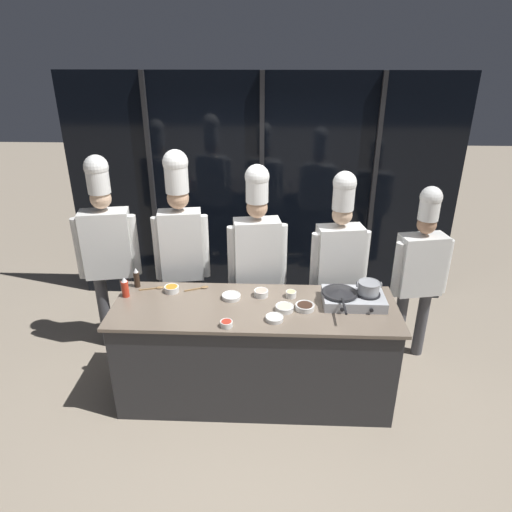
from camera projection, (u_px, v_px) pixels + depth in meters
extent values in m
plane|color=gray|center=(255.00, 393.00, 4.22)|extent=(24.00, 24.00, 0.00)
cube|color=black|center=(262.00, 193.00, 5.37)|extent=(4.54, 0.04, 2.70)
cube|color=#232326|center=(153.00, 193.00, 5.37)|extent=(0.05, 0.05, 2.70)
cube|color=#232326|center=(262.00, 194.00, 5.32)|extent=(0.05, 0.05, 2.70)
cube|color=#232326|center=(373.00, 196.00, 5.28)|extent=(0.05, 0.05, 2.70)
cube|color=#2D2D30|center=(255.00, 353.00, 4.03)|extent=(2.33, 0.76, 0.90)
cube|color=#756656|center=(255.00, 308.00, 3.84)|extent=(2.41, 0.79, 0.03)
cube|color=#B2B5BA|center=(353.00, 299.00, 3.86)|extent=(0.51, 0.35, 0.09)
cylinder|color=black|center=(340.00, 293.00, 3.84)|extent=(0.21, 0.21, 0.01)
cylinder|color=black|center=(342.00, 310.00, 3.70)|extent=(0.03, 0.01, 0.03)
cylinder|color=black|center=(368.00, 294.00, 3.83)|extent=(0.21, 0.21, 0.01)
cylinder|color=black|center=(371.00, 310.00, 3.69)|extent=(0.03, 0.01, 0.03)
cylinder|color=#232326|center=(340.00, 292.00, 3.84)|extent=(0.29, 0.29, 0.01)
cone|color=#232326|center=(340.00, 291.00, 3.83)|extent=(0.31, 0.31, 0.04)
cylinder|color=black|center=(344.00, 306.00, 3.59)|extent=(0.02, 0.23, 0.02)
cylinder|color=#93969B|center=(369.00, 288.00, 3.81)|extent=(0.18, 0.18, 0.10)
torus|color=#93969B|center=(369.00, 283.00, 3.79)|extent=(0.18, 0.18, 0.01)
torus|color=#93969B|center=(357.00, 284.00, 3.80)|extent=(0.01, 0.05, 0.05)
torus|color=#93969B|center=(381.00, 285.00, 3.79)|extent=(0.01, 0.05, 0.05)
cylinder|color=red|center=(125.00, 289.00, 3.95)|extent=(0.06, 0.06, 0.15)
cone|color=white|center=(124.00, 279.00, 3.92)|extent=(0.05, 0.05, 0.04)
cylinder|color=#332319|center=(137.00, 279.00, 4.12)|extent=(0.05, 0.05, 0.14)
cone|color=white|center=(136.00, 270.00, 4.08)|extent=(0.05, 0.05, 0.04)
cylinder|color=white|center=(226.00, 324.00, 3.55)|extent=(0.10, 0.10, 0.04)
torus|color=white|center=(226.00, 322.00, 3.54)|extent=(0.10, 0.10, 0.01)
cylinder|color=#B22D1E|center=(226.00, 323.00, 3.54)|extent=(0.08, 0.08, 0.02)
cylinder|color=white|center=(284.00, 308.00, 3.76)|extent=(0.15, 0.15, 0.04)
torus|color=white|center=(284.00, 306.00, 3.75)|extent=(0.15, 0.15, 0.01)
cylinder|color=beige|center=(284.00, 307.00, 3.76)|extent=(0.12, 0.12, 0.02)
cylinder|color=white|center=(305.00, 307.00, 3.78)|extent=(0.16, 0.16, 0.04)
torus|color=white|center=(305.00, 305.00, 3.77)|extent=(0.16, 0.16, 0.01)
cylinder|color=#382319|center=(305.00, 306.00, 3.77)|extent=(0.13, 0.13, 0.02)
cylinder|color=white|center=(291.00, 294.00, 3.96)|extent=(0.09, 0.09, 0.05)
torus|color=white|center=(291.00, 292.00, 3.95)|extent=(0.09, 0.09, 0.01)
cylinder|color=#E0C689|center=(291.00, 293.00, 3.96)|extent=(0.07, 0.07, 0.03)
cylinder|color=white|center=(231.00, 297.00, 3.95)|extent=(0.16, 0.16, 0.03)
torus|color=white|center=(231.00, 295.00, 3.94)|extent=(0.16, 0.16, 0.01)
cylinder|color=white|center=(231.00, 296.00, 3.94)|extent=(0.13, 0.13, 0.02)
cylinder|color=white|center=(274.00, 318.00, 3.63)|extent=(0.14, 0.14, 0.03)
torus|color=white|center=(274.00, 317.00, 3.62)|extent=(0.14, 0.14, 0.01)
cylinder|color=silver|center=(274.00, 318.00, 3.62)|extent=(0.12, 0.12, 0.02)
cylinder|color=white|center=(172.00, 289.00, 4.05)|extent=(0.13, 0.13, 0.05)
torus|color=white|center=(171.00, 287.00, 4.04)|extent=(0.13, 0.13, 0.01)
cylinder|color=orange|center=(172.00, 288.00, 4.04)|extent=(0.11, 0.11, 0.03)
cylinder|color=white|center=(261.00, 293.00, 3.98)|extent=(0.12, 0.12, 0.05)
torus|color=white|center=(261.00, 290.00, 3.97)|extent=(0.13, 0.13, 0.01)
cylinder|color=#EAA893|center=(261.00, 292.00, 3.97)|extent=(0.10, 0.10, 0.03)
cube|color=olive|center=(193.00, 290.00, 4.09)|extent=(0.14, 0.07, 0.01)
ellipsoid|color=olive|center=(205.00, 287.00, 4.12)|extent=(0.08, 0.07, 0.02)
cube|color=olive|center=(148.00, 289.00, 4.09)|extent=(0.15, 0.05, 0.01)
ellipsoid|color=olive|center=(160.00, 288.00, 4.11)|extent=(0.08, 0.06, 0.02)
cylinder|color=#4C4C51|center=(129.00, 308.00, 4.79)|extent=(0.12, 0.12, 0.83)
cylinder|color=#4C4C51|center=(105.00, 310.00, 4.75)|extent=(0.12, 0.12, 0.83)
cube|color=white|center=(107.00, 244.00, 4.46)|extent=(0.50, 0.33, 0.67)
cylinder|color=white|center=(134.00, 245.00, 4.47)|extent=(0.09, 0.09, 0.62)
cylinder|color=white|center=(79.00, 248.00, 4.40)|extent=(0.09, 0.09, 0.62)
sphere|color=beige|center=(101.00, 199.00, 4.27)|extent=(0.20, 0.20, 0.20)
cylinder|color=white|center=(98.00, 180.00, 4.20)|extent=(0.21, 0.21, 0.24)
sphere|color=white|center=(96.00, 167.00, 4.15)|extent=(0.22, 0.22, 0.22)
cylinder|color=#232326|center=(197.00, 313.00, 4.70)|extent=(0.10, 0.10, 0.85)
cylinder|color=#232326|center=(176.00, 314.00, 4.68)|extent=(0.10, 0.10, 0.85)
cube|color=white|center=(181.00, 245.00, 4.37)|extent=(0.43, 0.27, 0.68)
cylinder|color=white|center=(205.00, 246.00, 4.37)|extent=(0.08, 0.08, 0.63)
cylinder|color=white|center=(158.00, 249.00, 4.32)|extent=(0.08, 0.08, 0.63)
sphere|color=tan|center=(178.00, 198.00, 4.17)|extent=(0.20, 0.20, 0.20)
cylinder|color=white|center=(176.00, 178.00, 4.09)|extent=(0.21, 0.21, 0.27)
sphere|color=white|center=(175.00, 162.00, 4.04)|extent=(0.23, 0.23, 0.23)
cylinder|color=#2D3856|center=(268.00, 318.00, 4.64)|extent=(0.11, 0.11, 0.81)
cylinder|color=#2D3856|center=(245.00, 319.00, 4.61)|extent=(0.11, 0.11, 0.81)
cube|color=white|center=(257.00, 253.00, 4.32)|extent=(0.46, 0.29, 0.66)
cylinder|color=white|center=(282.00, 254.00, 4.32)|extent=(0.09, 0.09, 0.60)
cylinder|color=white|center=(232.00, 257.00, 4.27)|extent=(0.09, 0.09, 0.60)
sphere|color=tan|center=(257.00, 208.00, 4.14)|extent=(0.19, 0.19, 0.19)
cylinder|color=white|center=(257.00, 189.00, 4.06)|extent=(0.20, 0.20, 0.23)
sphere|color=white|center=(257.00, 177.00, 4.02)|extent=(0.22, 0.22, 0.22)
cylinder|color=#4C4C51|center=(344.00, 321.00, 4.62)|extent=(0.11, 0.11, 0.78)
cylinder|color=#4C4C51|center=(322.00, 322.00, 4.59)|extent=(0.11, 0.11, 0.78)
cube|color=white|center=(339.00, 258.00, 4.31)|extent=(0.45, 0.28, 0.63)
cylinder|color=white|center=(364.00, 260.00, 4.31)|extent=(0.08, 0.08, 0.58)
cylinder|color=white|center=(315.00, 262.00, 4.26)|extent=(0.08, 0.08, 0.58)
sphere|color=beige|center=(342.00, 215.00, 4.13)|extent=(0.19, 0.19, 0.19)
cylinder|color=white|center=(344.00, 196.00, 4.06)|extent=(0.20, 0.20, 0.24)
sphere|color=white|center=(345.00, 183.00, 4.01)|extent=(0.21, 0.21, 0.21)
cylinder|color=#4C4C51|center=(421.00, 323.00, 4.63)|extent=(0.11, 0.11, 0.73)
cylinder|color=#4C4C51|center=(399.00, 325.00, 4.60)|extent=(0.11, 0.11, 0.73)
cube|color=white|center=(420.00, 265.00, 4.34)|extent=(0.46, 0.30, 0.59)
cylinder|color=white|center=(445.00, 266.00, 4.35)|extent=(0.09, 0.09, 0.55)
cylinder|color=white|center=(398.00, 270.00, 4.28)|extent=(0.09, 0.09, 0.55)
sphere|color=#A87A5B|center=(427.00, 225.00, 4.17)|extent=(0.18, 0.18, 0.18)
cylinder|color=white|center=(429.00, 209.00, 4.10)|extent=(0.18, 0.18, 0.21)
sphere|color=white|center=(431.00, 197.00, 4.06)|extent=(0.20, 0.20, 0.20)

